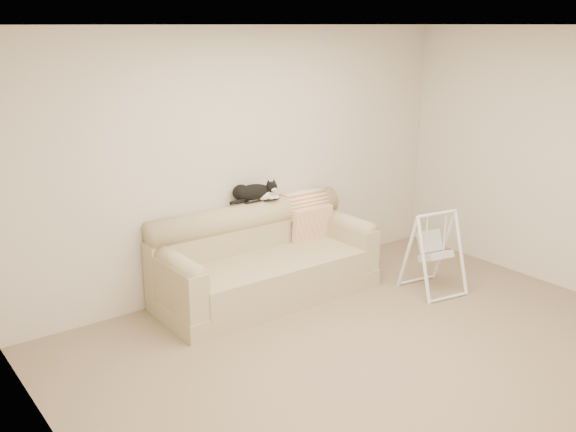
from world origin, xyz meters
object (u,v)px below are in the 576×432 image
Objects in this scene: remote_b at (271,199)px; baby_swing at (434,252)px; remote_a at (253,201)px; tuxedo_cat at (254,192)px; sofa at (263,262)px.

baby_swing is at bearing -43.85° from remote_b.
remote_b is 0.20× the size of baby_swing.
tuxedo_cat is at bearing 31.50° from remote_a.
remote_a is 1.89m from baby_swing.
remote_a reaches higher than sofa.
sofa reaches higher than baby_swing.
remote_b is 0.21m from tuxedo_cat.
baby_swing is (1.37, -1.18, -0.58)m from tuxedo_cat.
tuxedo_cat is at bearing 167.17° from remote_b.
tuxedo_cat reaches higher than remote_b.
tuxedo_cat is (0.02, 0.01, 0.09)m from remote_a.
remote_b is at bearing 136.15° from baby_swing.
sofa is at bearing 147.40° from baby_swing.
remote_a is 0.22× the size of baby_swing.
sofa is 4.11× the size of tuxedo_cat.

